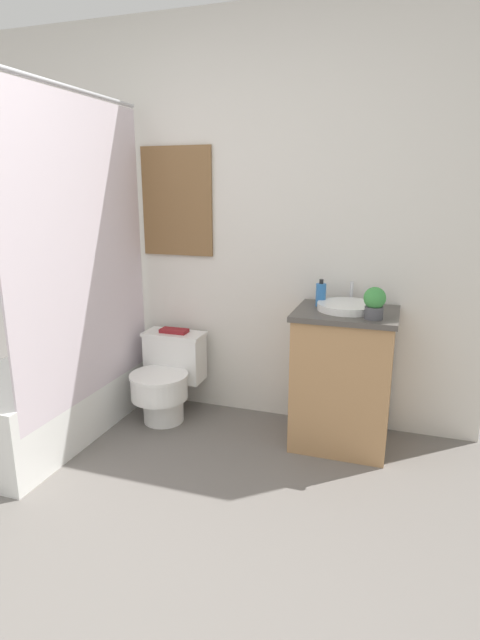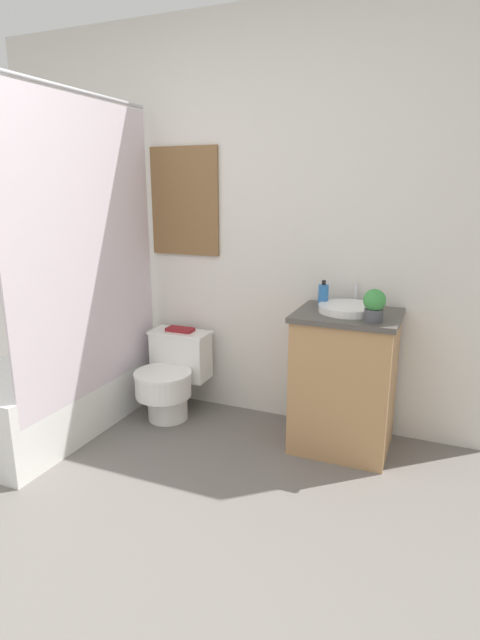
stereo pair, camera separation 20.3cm
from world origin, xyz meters
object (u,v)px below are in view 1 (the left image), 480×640
Objects in this scene: toilet at (167,377)px; book_on_tank at (174,331)px; sink at (347,306)px; potted_plant at (374,302)px; soap_bottle at (321,294)px.

book_on_tank reaches higher than toilet.
sink is 2.17× the size of potted_plant.
potted_plant reaches higher than book_on_tank.
toilet is 0.31m from book_on_tank.
soap_bottle reaches higher than sink.
potted_plant is (0.16, -0.16, 0.07)m from sink.
soap_bottle is at bearing 146.33° from potted_plant.
soap_bottle is (0.97, 0.09, 0.60)m from toilet.
toilet is 3.01× the size of book_on_tank.
toilet is 1.48× the size of sink.
soap_bottle is at bearing -2.06° from book_on_tank.
potted_plant is 1.35m from book_on_tank.
sink is at bearing -4.49° from book_on_tank.
soap_bottle is 1.02m from book_on_tank.
book_on_tank is at bearing 169.20° from potted_plant.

